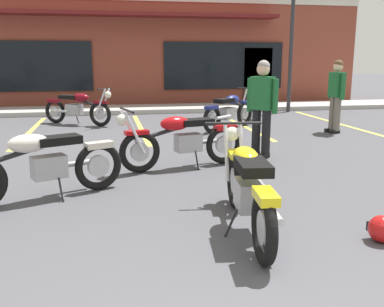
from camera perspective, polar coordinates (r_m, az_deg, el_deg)
The scene contains 13 objects.
ground_plane at distance 5.78m, azimuth -2.79°, elevation -4.69°, with size 80.00×80.00×0.00m, color #47474C.
sidewalk_kerb at distance 14.47m, azimuth -7.89°, elevation 5.80°, with size 22.00×1.80×0.14m, color #A8A59E.
brick_storefront_building at distance 18.49m, azimuth -8.81°, elevation 13.14°, with size 17.60×6.11×3.97m.
painted_stall_lines at distance 10.92m, azimuth -6.79°, elevation 3.37°, with size 10.63×4.80×0.01m.
motorcycle_foreground_classic at distance 4.33m, azimuth 7.28°, elevation -4.23°, with size 0.70×2.11×0.98m.
motorcycle_black_cruiser at distance 5.53m, azimuth -19.40°, elevation -1.20°, with size 1.98×1.14×0.98m.
motorcycle_silver_naked at distance 6.77m, azimuth -1.31°, elevation 1.89°, with size 2.08×0.87×0.98m.
motorcycle_blue_standard at distance 11.70m, azimuth -14.87°, elevation 5.92°, with size 1.83×1.42×0.98m.
motorcycle_green_cafe_racer at distance 10.64m, azimuth 5.00°, elevation 5.67°, with size 1.73×1.57×0.98m.
person_in_black_shirt at distance 7.56m, azimuth 9.22°, elevation 6.58°, with size 0.45×0.53×1.68m.
person_by_back_row at distance 10.60m, azimuth 18.49°, elevation 7.72°, with size 0.29×0.60×1.68m.
helmet_on_pavement at distance 4.49m, azimuth 23.77°, elevation -9.08°, with size 0.26×0.26×0.26m.
parking_lot_lamp_post at distance 14.47m, azimuth 13.38°, elevation 18.78°, with size 0.24×0.76×5.29m.
Camera 1 is at (-0.78, -1.27, 1.69)m, focal length 40.44 mm.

